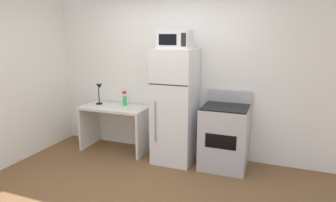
# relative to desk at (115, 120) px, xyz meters

# --- Properties ---
(wall_back_white) EXTENTS (5.00, 0.10, 2.60)m
(wall_back_white) POSITION_rel_desk_xyz_m (1.00, 0.35, 0.78)
(wall_back_white) COLOR white
(wall_back_white) RESTS_ON ground
(desk) EXTENTS (1.10, 0.55, 0.75)m
(desk) POSITION_rel_desk_xyz_m (0.00, 0.00, 0.00)
(desk) COLOR silver
(desk) RESTS_ON ground
(desk_lamp) EXTENTS (0.14, 0.12, 0.35)m
(desk_lamp) POSITION_rel_desk_xyz_m (-0.32, 0.05, 0.47)
(desk_lamp) COLOR black
(desk_lamp) RESTS_ON desk
(spray_bottle) EXTENTS (0.06, 0.06, 0.25)m
(spray_bottle) POSITION_rel_desk_xyz_m (0.12, 0.12, 0.33)
(spray_bottle) COLOR green
(spray_bottle) RESTS_ON desk
(refrigerator) EXTENTS (0.59, 0.65, 1.71)m
(refrigerator) POSITION_rel_desk_xyz_m (1.08, -0.04, 0.34)
(refrigerator) COLOR white
(refrigerator) RESTS_ON ground
(microwave) EXTENTS (0.46, 0.35, 0.26)m
(microwave) POSITION_rel_desk_xyz_m (1.08, -0.06, 1.32)
(microwave) COLOR silver
(microwave) RESTS_ON refrigerator
(oven_range) EXTENTS (0.66, 0.61, 1.10)m
(oven_range) POSITION_rel_desk_xyz_m (1.83, -0.02, -0.05)
(oven_range) COLOR #B7B7BC
(oven_range) RESTS_ON ground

